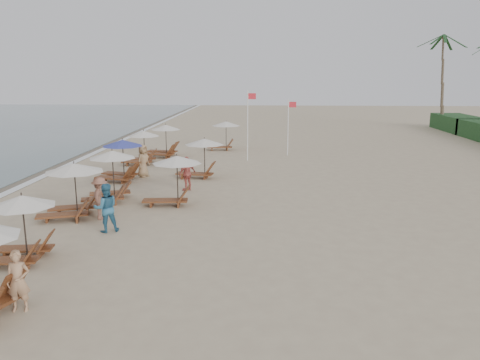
{
  "coord_description": "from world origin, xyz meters",
  "views": [
    {
      "loc": [
        1.59,
        -14.35,
        5.73
      ],
      "look_at": [
        0.56,
        5.76,
        1.3
      ],
      "focal_mm": 35.64,
      "sensor_mm": 36.0,
      "label": 1
    }
  ],
  "objects_px": {
    "flag_pole_near": "(248,122)",
    "beachgoer_mid_b": "(100,198)",
    "beachgoer_far_b": "(143,161)",
    "lounger_station_3": "(109,177)",
    "lounger_station_4": "(119,161)",
    "lounger_station_5": "(140,149)",
    "lounger_station_2": "(70,190)",
    "beachgoer_mid_a": "(106,208)",
    "inland_station_2": "(223,132)",
    "beachgoer_near": "(18,281)",
    "lounger_station_1": "(18,229)",
    "inland_station_0": "(172,176)",
    "inland_station_1": "(200,155)",
    "beachgoer_far_a": "(187,174)",
    "lounger_station_6": "(162,143)"
  },
  "relations": [
    {
      "from": "flag_pole_near",
      "to": "beachgoer_mid_b",
      "type": "bearing_deg",
      "value": -111.43
    },
    {
      "from": "beachgoer_far_b",
      "to": "flag_pole_near",
      "type": "xyz_separation_m",
      "value": [
        5.83,
        5.73,
        1.7
      ]
    },
    {
      "from": "lounger_station_3",
      "to": "flag_pole_near",
      "type": "xyz_separation_m",
      "value": [
        6.07,
        11.14,
        1.48
      ]
    },
    {
      "from": "lounger_station_4",
      "to": "lounger_station_5",
      "type": "relative_size",
      "value": 1.06
    },
    {
      "from": "lounger_station_3",
      "to": "flag_pole_near",
      "type": "relative_size",
      "value": 0.53
    },
    {
      "from": "lounger_station_2",
      "to": "beachgoer_mid_a",
      "type": "distance_m",
      "value": 2.7
    },
    {
      "from": "inland_station_2",
      "to": "beachgoer_near",
      "type": "height_order",
      "value": "inland_station_2"
    },
    {
      "from": "lounger_station_1",
      "to": "flag_pole_near",
      "type": "xyz_separation_m",
      "value": [
        6.5,
        18.63,
        1.57
      ]
    },
    {
      "from": "lounger_station_1",
      "to": "inland_station_2",
      "type": "bearing_deg",
      "value": 79.31
    },
    {
      "from": "lounger_station_4",
      "to": "inland_station_0",
      "type": "height_order",
      "value": "lounger_station_4"
    },
    {
      "from": "inland_station_1",
      "to": "beachgoer_far_a",
      "type": "relative_size",
      "value": 1.6
    },
    {
      "from": "inland_station_0",
      "to": "lounger_station_5",
      "type": "bearing_deg",
      "value": 111.8
    },
    {
      "from": "lounger_station_3",
      "to": "lounger_station_6",
      "type": "relative_size",
      "value": 0.93
    },
    {
      "from": "lounger_station_4",
      "to": "beachgoer_far_a",
      "type": "xyz_separation_m",
      "value": [
        4.15,
        -2.15,
        -0.21
      ]
    },
    {
      "from": "lounger_station_5",
      "to": "beachgoer_mid_a",
      "type": "height_order",
      "value": "lounger_station_5"
    },
    {
      "from": "lounger_station_3",
      "to": "lounger_station_5",
      "type": "xyz_separation_m",
      "value": [
        -0.96,
        9.48,
        -0.14
      ]
    },
    {
      "from": "lounger_station_6",
      "to": "beachgoer_mid_a",
      "type": "bearing_deg",
      "value": -84.95
    },
    {
      "from": "lounger_station_4",
      "to": "beachgoer_far_a",
      "type": "relative_size",
      "value": 1.53
    },
    {
      "from": "lounger_station_2",
      "to": "lounger_station_3",
      "type": "relative_size",
      "value": 1.08
    },
    {
      "from": "inland_station_0",
      "to": "inland_station_2",
      "type": "distance_m",
      "value": 16.41
    },
    {
      "from": "inland_station_0",
      "to": "lounger_station_3",
      "type": "bearing_deg",
      "value": 169.35
    },
    {
      "from": "lounger_station_1",
      "to": "beachgoer_far_b",
      "type": "distance_m",
      "value": 12.92
    },
    {
      "from": "beachgoer_near",
      "to": "beachgoer_mid_a",
      "type": "height_order",
      "value": "beachgoer_mid_a"
    },
    {
      "from": "lounger_station_5",
      "to": "beachgoer_mid_a",
      "type": "distance_m",
      "value": 14.1
    },
    {
      "from": "lounger_station_1",
      "to": "beachgoer_far_b",
      "type": "bearing_deg",
      "value": 87.04
    },
    {
      "from": "inland_station_2",
      "to": "beachgoer_far_a",
      "type": "height_order",
      "value": "inland_station_2"
    },
    {
      "from": "lounger_station_2",
      "to": "flag_pole_near",
      "type": "height_order",
      "value": "flag_pole_near"
    },
    {
      "from": "inland_station_1",
      "to": "inland_station_2",
      "type": "height_order",
      "value": "same"
    },
    {
      "from": "lounger_station_6",
      "to": "lounger_station_5",
      "type": "bearing_deg",
      "value": -105.01
    },
    {
      "from": "lounger_station_1",
      "to": "lounger_station_6",
      "type": "xyz_separation_m",
      "value": [
        0.26,
        19.93,
        -0.06
      ]
    },
    {
      "from": "lounger_station_4",
      "to": "inland_station_1",
      "type": "distance_m",
      "value": 4.49
    },
    {
      "from": "beachgoer_mid_b",
      "to": "lounger_station_4",
      "type": "bearing_deg",
      "value": 0.05
    },
    {
      "from": "lounger_station_1",
      "to": "lounger_station_3",
      "type": "height_order",
      "value": "lounger_station_3"
    },
    {
      "from": "lounger_station_2",
      "to": "lounger_station_5",
      "type": "bearing_deg",
      "value": 91.13
    },
    {
      "from": "lounger_station_1",
      "to": "inland_station_1",
      "type": "bearing_deg",
      "value": 72.88
    },
    {
      "from": "beachgoer_mid_b",
      "to": "inland_station_0",
      "type": "bearing_deg",
      "value": -58.49
    },
    {
      "from": "lounger_station_5",
      "to": "flag_pole_near",
      "type": "xyz_separation_m",
      "value": [
        7.03,
        1.66,
        1.62
      ]
    },
    {
      "from": "beachgoer_far_b",
      "to": "flag_pole_near",
      "type": "height_order",
      "value": "flag_pole_near"
    },
    {
      "from": "inland_station_2",
      "to": "beachgoer_far_a",
      "type": "relative_size",
      "value": 1.54
    },
    {
      "from": "lounger_station_4",
      "to": "flag_pole_near",
      "type": "relative_size",
      "value": 0.56
    },
    {
      "from": "lounger_station_6",
      "to": "beachgoer_mid_b",
      "type": "relative_size",
      "value": 1.56
    },
    {
      "from": "lounger_station_6",
      "to": "flag_pole_near",
      "type": "xyz_separation_m",
      "value": [
        6.24,
        -1.3,
        1.64
      ]
    },
    {
      "from": "inland_station_0",
      "to": "beachgoer_mid_a",
      "type": "relative_size",
      "value": 1.48
    },
    {
      "from": "lounger_station_3",
      "to": "lounger_station_5",
      "type": "relative_size",
      "value": 0.99
    },
    {
      "from": "beachgoer_far_a",
      "to": "lounger_station_2",
      "type": "bearing_deg",
      "value": 0.89
    },
    {
      "from": "lounger_station_1",
      "to": "beachgoer_far_a",
      "type": "height_order",
      "value": "lounger_station_1"
    },
    {
      "from": "inland_station_0",
      "to": "inland_station_2",
      "type": "bearing_deg",
      "value": 86.82
    },
    {
      "from": "lounger_station_6",
      "to": "inland_station_0",
      "type": "xyz_separation_m",
      "value": [
        3.23,
        -13.02,
        0.36
      ]
    },
    {
      "from": "lounger_station_3",
      "to": "beachgoer_far_a",
      "type": "xyz_separation_m",
      "value": [
        3.3,
        2.21,
        -0.28
      ]
    },
    {
      "from": "lounger_station_2",
      "to": "inland_station_1",
      "type": "xyz_separation_m",
      "value": [
        4.25,
        8.02,
        0.16
      ]
    }
  ]
}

